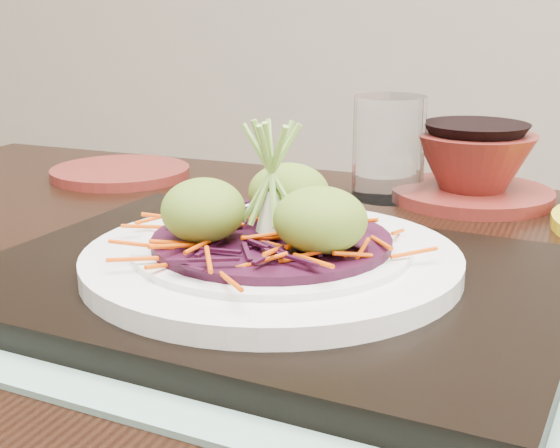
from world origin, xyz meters
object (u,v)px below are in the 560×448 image
(serving_tray, at_px, (272,283))
(terracotta_side_plate, at_px, (120,172))
(dining_table, at_px, (267,387))
(terracotta_bowl_set, at_px, (473,171))
(white_plate, at_px, (272,258))
(water_glass, at_px, (389,148))

(serving_tray, relative_size, terracotta_side_plate, 2.47)
(dining_table, xyz_separation_m, terracotta_bowl_set, (0.14, 0.29, 0.13))
(serving_tray, xyz_separation_m, white_plate, (-0.00, -0.00, 0.02))
(water_glass, bearing_deg, terracotta_bowl_set, 9.49)
(terracotta_side_plate, height_order, terracotta_bowl_set, terracotta_bowl_set)
(terracotta_side_plate, bearing_deg, white_plate, -47.60)
(dining_table, height_order, water_glass, water_glass)
(dining_table, bearing_deg, terracotta_bowl_set, 70.22)
(dining_table, height_order, white_plate, white_plate)
(dining_table, bearing_deg, serving_tray, -62.27)
(dining_table, distance_m, water_glass, 0.32)
(terracotta_side_plate, bearing_deg, terracotta_bowl_set, 1.53)
(white_plate, height_order, water_glass, water_glass)
(dining_table, distance_m, terracotta_bowl_set, 0.35)
(white_plate, relative_size, water_glass, 2.43)
(white_plate, distance_m, terracotta_side_plate, 0.45)
(serving_tray, distance_m, white_plate, 0.02)
(dining_table, height_order, terracotta_side_plate, terracotta_side_plate)
(terracotta_side_plate, xyz_separation_m, terracotta_bowl_set, (0.42, 0.01, 0.03))
(water_glass, bearing_deg, dining_table, -99.56)
(terracotta_side_plate, relative_size, water_glass, 1.51)
(dining_table, bearing_deg, water_glass, 85.57)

